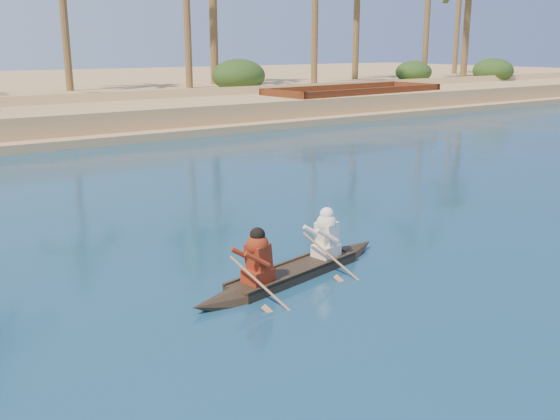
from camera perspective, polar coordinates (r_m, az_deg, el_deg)
canoe at (r=11.45m, az=1.28°, el=-4.95°), size 4.80×1.57×1.32m
barge_right at (r=39.39m, az=6.81°, el=9.75°), size 12.08×4.80×1.97m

